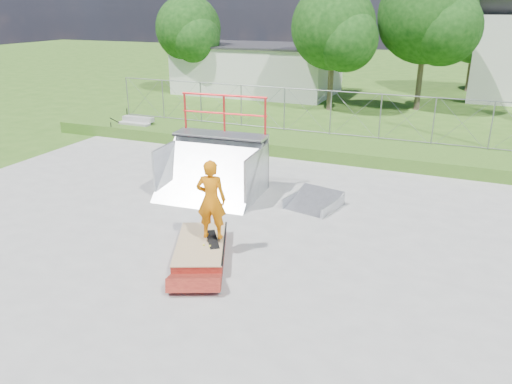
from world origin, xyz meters
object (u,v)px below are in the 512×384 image
at_px(grind_box, 201,249).
at_px(skater, 211,203).
at_px(quarter_pipe, 210,150).
at_px(flat_bank_ramp, 313,201).

xyz_separation_m(grind_box, skater, (0.23, 0.15, 1.15)).
bearing_deg(quarter_pipe, grind_box, -69.72).
xyz_separation_m(quarter_pipe, flat_bank_ramp, (3.15, 0.31, -1.26)).
relative_size(flat_bank_ramp, skater, 0.76).
bearing_deg(skater, grind_box, 19.02).
distance_m(quarter_pipe, skater, 3.85).
height_order(grind_box, flat_bank_ramp, flat_bank_ramp).
distance_m(grind_box, skater, 1.18).
bearing_deg(skater, flat_bank_ramp, -123.66).
distance_m(quarter_pipe, flat_bank_ramp, 3.41).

